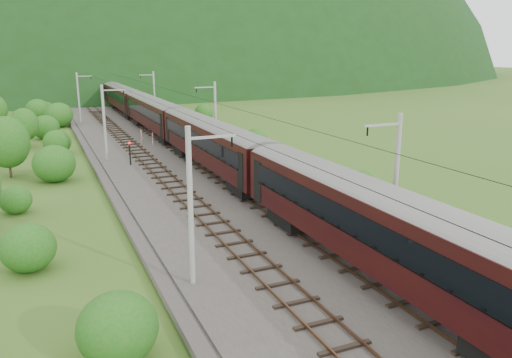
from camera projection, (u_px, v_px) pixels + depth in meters
name	position (u px, v px, depth m)	size (l,w,h in m)	color
ground	(301.00, 268.00, 27.75)	(600.00, 600.00, 0.00)	#385B1C
railbed	(235.00, 213.00, 36.58)	(14.00, 220.00, 0.30)	#38332D
track_left	(204.00, 214.00, 35.59)	(2.40, 220.00, 0.27)	brown
track_right	(265.00, 206.00, 37.46)	(2.40, 220.00, 0.27)	brown
catenary_left	(105.00, 121.00, 52.63)	(2.54, 192.28, 8.00)	gray
catenary_right	(215.00, 115.00, 57.38)	(2.54, 192.28, 8.00)	gray
overhead_wires	(234.00, 119.00, 34.84)	(4.83, 198.00, 0.03)	black
mountain_main	(60.00, 74.00, 258.34)	(504.00, 360.00, 244.00)	black
train	(155.00, 109.00, 69.19)	(3.33, 184.38, 5.81)	black
hazard_post_near	(141.00, 136.00, 63.57)	(0.18, 0.18, 1.65)	red
hazard_post_far	(153.00, 139.00, 62.19)	(0.16, 0.16, 1.49)	red
signal	(130.00, 151.00, 51.01)	(0.27, 0.27, 2.41)	black
vegetation_left	(26.00, 169.00, 40.94)	(13.53, 145.05, 5.85)	#1A5416
vegetation_right	(416.00, 200.00, 35.38)	(6.18, 97.96, 3.22)	#1A5416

